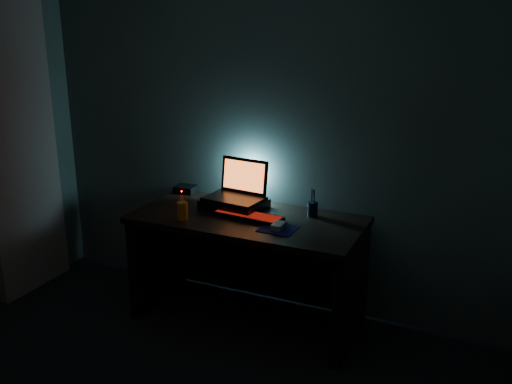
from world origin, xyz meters
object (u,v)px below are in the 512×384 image
keyboard (248,216)px  router (186,189)px  pen_cup (313,209)px  mouse (278,226)px  juice_glass (182,211)px  laptop (238,189)px

keyboard → router: router is taller
pen_cup → router: (-1.02, 0.11, -0.02)m
mouse → router: bearing=155.5°
juice_glass → router: 0.59m
juice_glass → router: size_ratio=0.74×
pen_cup → juice_glass: 0.84m
juice_glass → router: (-0.29, 0.51, -0.03)m
laptop → keyboard: laptop is taller
laptop → juice_glass: (-0.21, -0.39, -0.06)m
keyboard → mouse: 0.27m
pen_cup → router: pen_cup is taller
keyboard → juice_glass: 0.42m
keyboard → pen_cup: 0.42m
mouse → juice_glass: size_ratio=0.94×
mouse → pen_cup: (0.11, 0.31, 0.03)m
laptop → pen_cup: bearing=8.3°
pen_cup → mouse: bearing=-110.2°
pen_cup → juice_glass: juice_glass is taller
laptop → keyboard: bearing=-42.7°
pen_cup → router: bearing=174.0°
keyboard → router: 0.73m
mouse → router: router is taller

